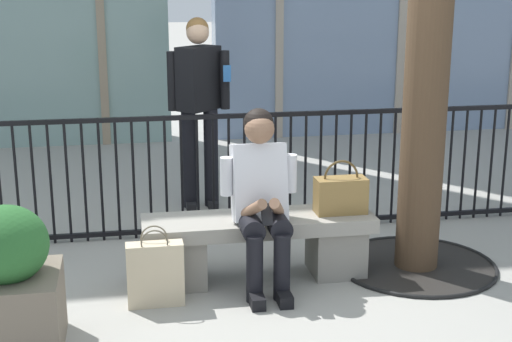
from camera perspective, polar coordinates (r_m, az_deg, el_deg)
ground_plane at (r=5.24m, az=0.20°, el=-8.23°), size 60.00×60.00×0.00m
stone_bench at (r=5.14m, az=0.20°, el=-5.45°), size 1.60×0.44×0.45m
seated_person_with_phone at (r=4.90m, az=0.41°, el=-1.81°), size 0.52×0.66×1.21m
handbag_on_bench at (r=5.16m, az=6.57°, el=-1.80°), size 0.36×0.17×0.38m
shopping_bag at (r=4.79m, az=-7.79°, el=-7.85°), size 0.36×0.12×0.52m
bystander_at_railing at (r=6.60m, az=-4.43°, el=5.62°), size 0.55×0.42×1.71m
plaza_railing at (r=5.98m, az=-1.50°, el=-0.16°), size 9.59×0.04×1.00m
planter at (r=4.36m, az=-18.56°, el=-8.35°), size 0.55×0.55×0.85m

